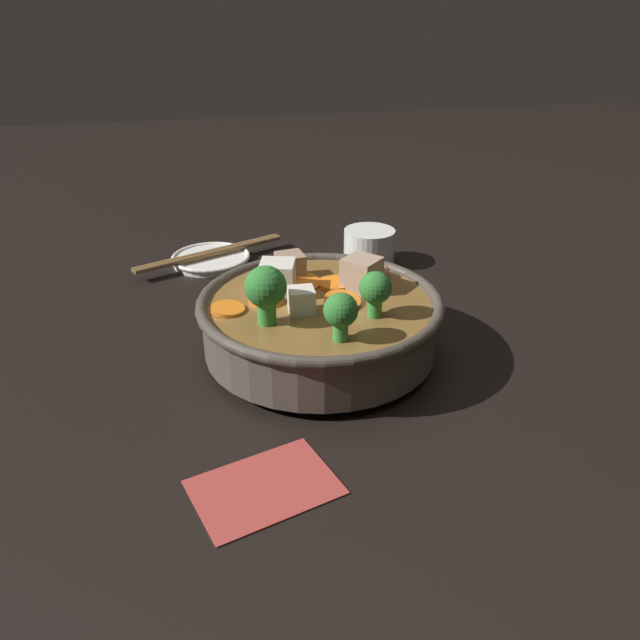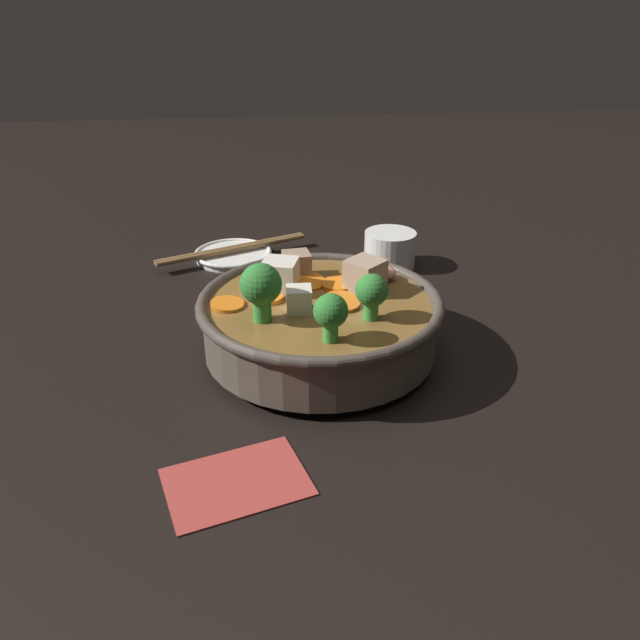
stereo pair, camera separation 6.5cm
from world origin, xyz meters
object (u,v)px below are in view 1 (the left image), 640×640
object	(u,v)px
stirfry_bowl	(320,318)
chopsticks_pair	(210,253)
tea_cup	(369,247)
side_saucer	(211,259)

from	to	relation	value
stirfry_bowl	chopsticks_pair	distance (m)	0.30
stirfry_bowl	tea_cup	size ratio (longest dim) A/B	3.52
side_saucer	chopsticks_pair	bearing A→B (deg)	0.00
stirfry_bowl	chopsticks_pair	xyz separation A→B (m)	(-0.09, 0.29, -0.03)
stirfry_bowl	tea_cup	distance (m)	0.27
tea_cup	chopsticks_pair	distance (m)	0.23
side_saucer	chopsticks_pair	xyz separation A→B (m)	(0.00, 0.00, 0.01)
tea_cup	chopsticks_pair	xyz separation A→B (m)	(-0.22, 0.05, -0.01)
stirfry_bowl	side_saucer	bearing A→B (deg)	108.14
side_saucer	chopsticks_pair	world-z (taller)	chopsticks_pair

